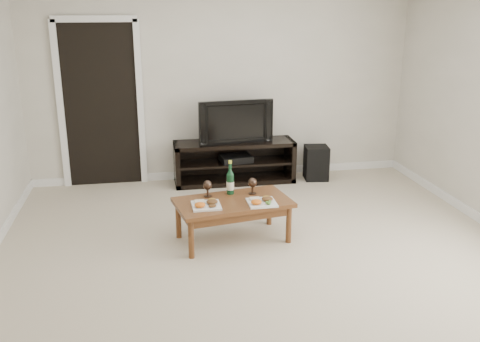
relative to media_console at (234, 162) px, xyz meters
name	(u,v)px	position (x,y,z in m)	size (l,w,h in m)	color
floor	(269,270)	(-0.12, -2.50, -0.28)	(5.50, 5.50, 0.00)	beige
back_wall	(222,81)	(-0.12, 0.27, 1.02)	(5.00, 0.04, 2.60)	silver
doorway	(101,106)	(-1.67, 0.24, 0.75)	(0.90, 0.02, 2.05)	black
media_console	(234,162)	(0.00, 0.00, 0.00)	(1.57, 0.45, 0.55)	black
television	(234,121)	(0.00, 0.00, 0.55)	(0.97, 0.13, 0.56)	black
av_receiver	(236,158)	(0.02, -0.01, 0.05)	(0.40, 0.30, 0.08)	black
subwoofer	(316,163)	(1.10, -0.07, -0.05)	(0.30, 0.30, 0.45)	black
coffee_table	(233,220)	(-0.32, -1.80, -0.07)	(1.11, 0.61, 0.42)	brown
plate_left	(206,203)	(-0.60, -1.91, 0.18)	(0.27, 0.27, 0.07)	white
plate_right	(262,200)	(-0.06, -1.93, 0.18)	(0.27, 0.27, 0.07)	white
wine_bottle	(230,177)	(-0.31, -1.60, 0.32)	(0.07, 0.07, 0.35)	#0E341B
goblet_left	(208,189)	(-0.55, -1.64, 0.23)	(0.09, 0.09, 0.17)	#37271E
goblet_right	(252,186)	(-0.09, -1.64, 0.23)	(0.09, 0.09, 0.17)	#37271E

